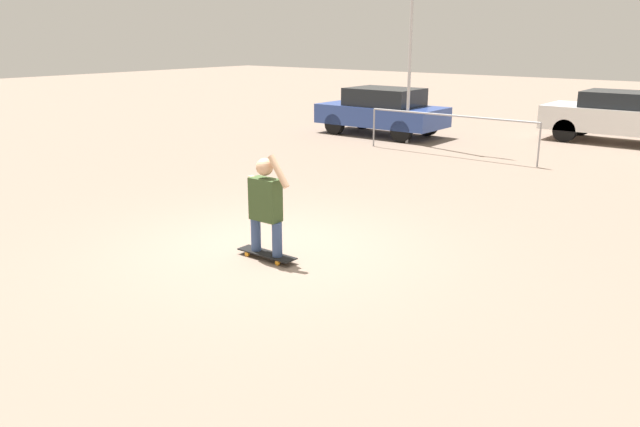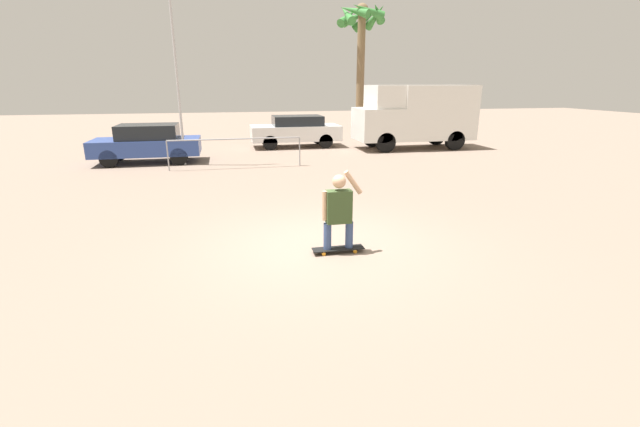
{
  "view_description": "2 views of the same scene",
  "coord_description": "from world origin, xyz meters",
  "px_view_note": "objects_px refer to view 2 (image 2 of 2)",
  "views": [
    {
      "loc": [
        5.93,
        -6.41,
        3.05
      ],
      "look_at": [
        0.58,
        0.38,
        0.56
      ],
      "focal_mm": 35.0,
      "sensor_mm": 36.0,
      "label": 1
    },
    {
      "loc": [
        -1.63,
        -7.38,
        2.95
      ],
      "look_at": [
        0.02,
        0.25,
        0.57
      ],
      "focal_mm": 24.0,
      "sensor_mm": 36.0,
      "label": 2
    }
  ],
  "objects_px": {
    "camper_van": "(416,114)",
    "flagpole": "(176,41)",
    "parked_car_white": "(296,130)",
    "skateboard": "(338,249)",
    "palm_tree_near_van": "(361,29)",
    "parked_car_blue": "(147,143)",
    "person_skateboarder": "(339,208)"
  },
  "relations": [
    {
      "from": "camper_van",
      "to": "flagpole",
      "type": "height_order",
      "value": "flagpole"
    },
    {
      "from": "parked_car_white",
      "to": "skateboard",
      "type": "bearing_deg",
      "value": -95.94
    },
    {
      "from": "flagpole",
      "to": "camper_van",
      "type": "bearing_deg",
      "value": 12.21
    },
    {
      "from": "camper_van",
      "to": "parked_car_white",
      "type": "xyz_separation_m",
      "value": [
        -5.4,
        1.63,
        -0.79
      ]
    },
    {
      "from": "skateboard",
      "to": "palm_tree_near_van",
      "type": "xyz_separation_m",
      "value": [
        6.46,
        19.6,
        5.98
      ]
    },
    {
      "from": "skateboard",
      "to": "parked_car_white",
      "type": "height_order",
      "value": "parked_car_white"
    },
    {
      "from": "parked_car_white",
      "to": "palm_tree_near_van",
      "type": "relative_size",
      "value": 0.56
    },
    {
      "from": "parked_car_blue",
      "to": "flagpole",
      "type": "xyz_separation_m",
      "value": [
        1.47,
        -0.8,
        3.59
      ]
    },
    {
      "from": "parked_car_blue",
      "to": "flagpole",
      "type": "distance_m",
      "value": 3.96
    },
    {
      "from": "skateboard",
      "to": "parked_car_white",
      "type": "bearing_deg",
      "value": 84.06
    },
    {
      "from": "skateboard",
      "to": "camper_van",
      "type": "xyz_separation_m",
      "value": [
        6.81,
        11.88,
        1.51
      ]
    },
    {
      "from": "palm_tree_near_van",
      "to": "skateboard",
      "type": "bearing_deg",
      "value": -108.24
    },
    {
      "from": "camper_van",
      "to": "person_skateboarder",
      "type": "bearing_deg",
      "value": -119.81
    },
    {
      "from": "skateboard",
      "to": "camper_van",
      "type": "height_order",
      "value": "camper_van"
    },
    {
      "from": "person_skateboarder",
      "to": "flagpole",
      "type": "height_order",
      "value": "flagpole"
    },
    {
      "from": "parked_car_blue",
      "to": "flagpole",
      "type": "relative_size",
      "value": 0.52
    },
    {
      "from": "camper_van",
      "to": "palm_tree_near_van",
      "type": "distance_m",
      "value": 8.93
    },
    {
      "from": "parked_car_white",
      "to": "parked_car_blue",
      "type": "bearing_deg",
      "value": -154.09
    },
    {
      "from": "person_skateboarder",
      "to": "camper_van",
      "type": "distance_m",
      "value": 13.71
    },
    {
      "from": "person_skateboarder",
      "to": "flagpole",
      "type": "bearing_deg",
      "value": 109.22
    },
    {
      "from": "parked_car_white",
      "to": "camper_van",
      "type": "bearing_deg",
      "value": -16.83
    },
    {
      "from": "palm_tree_near_van",
      "to": "flagpole",
      "type": "xyz_separation_m",
      "value": [
        -9.83,
        -9.93,
        -1.7
      ]
    },
    {
      "from": "person_skateboarder",
      "to": "parked_car_blue",
      "type": "relative_size",
      "value": 0.36
    },
    {
      "from": "parked_car_blue",
      "to": "parked_car_white",
      "type": "bearing_deg",
      "value": 25.91
    },
    {
      "from": "skateboard",
      "to": "palm_tree_near_van",
      "type": "relative_size",
      "value": 0.12
    },
    {
      "from": "parked_car_blue",
      "to": "camper_van",
      "type": "bearing_deg",
      "value": 6.86
    },
    {
      "from": "camper_van",
      "to": "parked_car_blue",
      "type": "bearing_deg",
      "value": -173.14
    },
    {
      "from": "person_skateboarder",
      "to": "parked_car_white",
      "type": "relative_size",
      "value": 0.34
    },
    {
      "from": "skateboard",
      "to": "flagpole",
      "type": "xyz_separation_m",
      "value": [
        -3.37,
        9.68,
        4.28
      ]
    },
    {
      "from": "skateboard",
      "to": "camper_van",
      "type": "relative_size",
      "value": 0.17
    },
    {
      "from": "person_skateboarder",
      "to": "skateboard",
      "type": "bearing_deg",
      "value": 0.0
    },
    {
      "from": "camper_van",
      "to": "palm_tree_near_van",
      "type": "relative_size",
      "value": 0.72
    }
  ]
}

